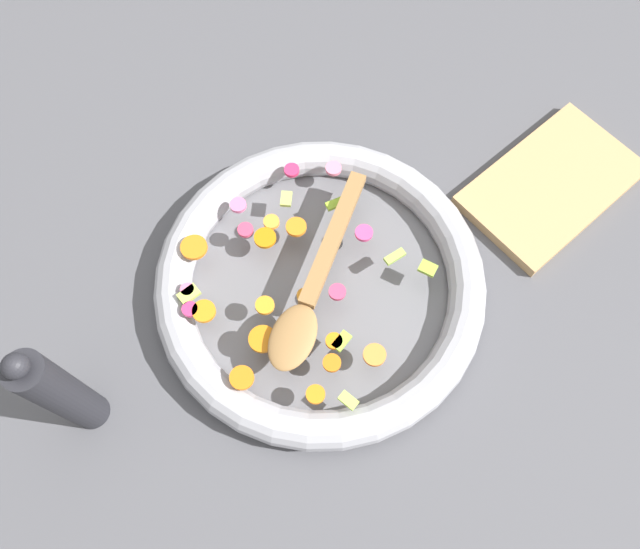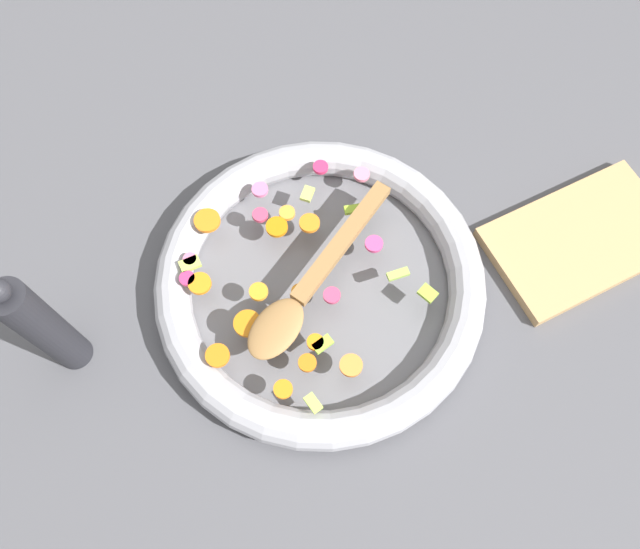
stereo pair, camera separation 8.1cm
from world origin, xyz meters
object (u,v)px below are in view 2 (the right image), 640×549
Objects in this scene: skillet at (320,283)px; pepper_mill at (43,327)px; wooden_spoon at (308,286)px; cutting_board at (582,239)px.

pepper_mill is (-0.33, 0.06, 0.09)m from skillet.
cutting_board is (0.39, -0.09, -0.05)m from wooden_spoon.
skillet is 0.35m from pepper_mill.
pepper_mill is at bearing 166.42° from wooden_spoon.
pepper_mill is at bearing 169.51° from skillet.
pepper_mill is 0.90× the size of cutting_board.
cutting_board is at bearing -13.10° from pepper_mill.
pepper_mill is at bearing 166.90° from cutting_board.
wooden_spoon reaches higher than skillet.
wooden_spoon is 0.32m from pepper_mill.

